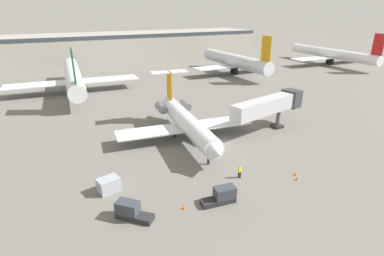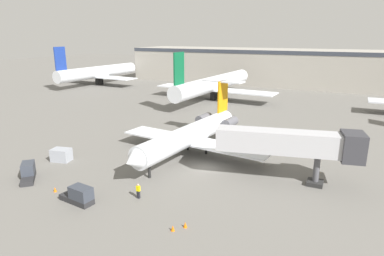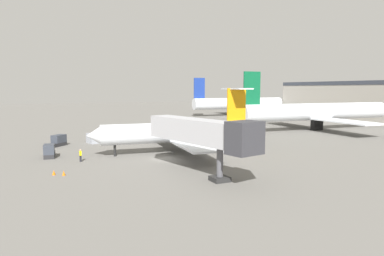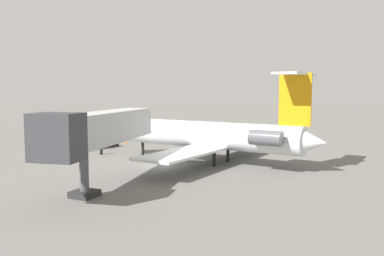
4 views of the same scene
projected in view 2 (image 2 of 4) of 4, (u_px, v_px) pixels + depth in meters
name	position (u px, v px, depth m)	size (l,w,h in m)	color
ground_plane	(205.00, 169.00, 43.86)	(400.00, 400.00, 0.10)	#66635E
regional_jet	(192.00, 134.00, 48.16)	(23.53, 26.47, 9.78)	silver
jet_bridge	(297.00, 144.00, 38.28)	(16.60, 6.30, 6.60)	#ADADB2
ground_crew_marshaller	(138.00, 191.00, 35.66)	(0.41, 0.28, 1.69)	black
baggage_tug_lead	(28.00, 172.00, 40.53)	(3.83, 3.81, 1.90)	#262628
baggage_tug_trailing	(79.00, 196.00, 34.65)	(4.14, 1.86, 1.90)	#262628
cargo_container_uld	(61.00, 155.00, 46.25)	(2.84, 2.27, 1.75)	#999EA8
traffic_cone_near	(55.00, 189.00, 37.29)	(0.36, 0.36, 0.55)	orange
traffic_cone_mid	(185.00, 225.00, 30.39)	(0.36, 0.36, 0.55)	orange
traffic_cone_far	(173.00, 228.00, 29.85)	(0.36, 0.36, 0.55)	orange
terminal_building	(301.00, 68.00, 112.87)	(121.10, 21.15, 12.00)	#9E998E
parked_airliner_west_end	(98.00, 72.00, 115.14)	(29.55, 34.95, 13.37)	silver
parked_airliner_west_mid	(214.00, 84.00, 88.44)	(33.51, 39.66, 13.32)	silver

